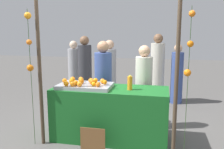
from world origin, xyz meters
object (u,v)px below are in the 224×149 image
(vendor_left, at_px, (103,87))
(orange_0, at_px, (76,83))
(chalkboard_sign, at_px, (93,142))
(juice_bottle, at_px, (130,83))
(vendor_right, at_px, (143,90))
(orange_1, at_px, (102,81))
(stall_counter, at_px, (110,114))

(vendor_left, bearing_deg, orange_0, -108.96)
(orange_0, xyz_separation_m, chalkboard_sign, (0.40, -0.42, -0.77))
(vendor_left, bearing_deg, juice_bottle, -47.32)
(vendor_right, bearing_deg, juice_bottle, -104.58)
(orange_0, bearing_deg, juice_bottle, 8.11)
(orange_0, bearing_deg, orange_1, 30.32)
(stall_counter, height_order, orange_0, orange_0)
(vendor_left, height_order, vendor_right, vendor_left)
(stall_counter, xyz_separation_m, vendor_right, (0.50, 0.60, 0.28))
(orange_0, bearing_deg, vendor_right, 36.65)
(orange_1, relative_size, vendor_left, 0.05)
(stall_counter, bearing_deg, vendor_right, 50.33)
(vendor_left, bearing_deg, orange_1, -77.21)
(orange_1, bearing_deg, vendor_left, 102.79)
(chalkboard_sign, bearing_deg, stall_counter, 77.35)
(stall_counter, relative_size, vendor_right, 1.22)
(chalkboard_sign, bearing_deg, juice_bottle, 49.58)
(stall_counter, distance_m, orange_1, 0.56)
(orange_1, xyz_separation_m, chalkboard_sign, (0.01, -0.64, -0.77))
(orange_1, relative_size, vendor_right, 0.05)
(stall_counter, relative_size, chalkboard_sign, 4.42)
(juice_bottle, bearing_deg, orange_1, 167.60)
(juice_bottle, distance_m, chalkboard_sign, 1.06)
(stall_counter, relative_size, juice_bottle, 8.07)
(orange_1, xyz_separation_m, vendor_right, (0.64, 0.54, -0.26))
(chalkboard_sign, xyz_separation_m, vendor_left, (-0.14, 1.19, 0.55))
(orange_0, height_order, orange_1, same)
(orange_1, height_order, vendor_left, vendor_left)
(juice_bottle, xyz_separation_m, vendor_left, (-0.60, 0.65, -0.23))
(stall_counter, xyz_separation_m, juice_bottle, (0.33, -0.04, 0.55))
(stall_counter, xyz_separation_m, orange_1, (-0.14, 0.06, 0.54))
(orange_1, bearing_deg, juice_bottle, -12.40)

